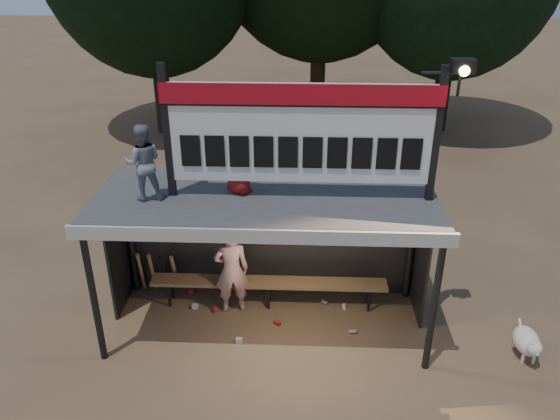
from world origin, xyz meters
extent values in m
plane|color=brown|center=(0.00, 0.00, 0.00)|extent=(80.00, 80.00, 0.00)
imported|color=silver|center=(-0.60, 0.38, 0.78)|extent=(0.64, 0.49, 1.57)
imported|color=gray|center=(-1.69, -0.15, 2.87)|extent=(0.62, 0.53, 1.10)
imported|color=maroon|center=(-0.38, 0.13, 2.83)|extent=(0.59, 0.56, 1.02)
cube|color=#3F3F41|center=(0.00, 0.00, 2.26)|extent=(5.00, 2.00, 0.12)
cube|color=beige|center=(0.00, -1.02, 2.22)|extent=(5.10, 0.06, 0.20)
cylinder|color=black|center=(-2.40, -0.90, 1.10)|extent=(0.10, 0.10, 2.20)
cylinder|color=black|center=(2.40, -0.90, 1.10)|extent=(0.10, 0.10, 2.20)
cylinder|color=black|center=(-2.40, 0.90, 1.10)|extent=(0.10, 0.10, 2.20)
cylinder|color=black|center=(2.40, 0.90, 1.10)|extent=(0.10, 0.10, 2.20)
cube|color=black|center=(0.00, 1.00, 1.10)|extent=(5.00, 0.04, 2.20)
cube|color=black|center=(-2.50, 0.50, 1.10)|extent=(0.04, 1.00, 2.20)
cube|color=black|center=(2.50, 0.50, 1.10)|extent=(0.04, 1.00, 2.20)
cylinder|color=black|center=(0.00, 1.00, 2.15)|extent=(5.00, 0.06, 0.06)
cube|color=black|center=(-1.35, 0.00, 3.27)|extent=(0.10, 0.10, 1.90)
cube|color=black|center=(2.35, 0.00, 3.27)|extent=(0.10, 0.10, 1.90)
cube|color=white|center=(0.50, 0.00, 3.27)|extent=(3.80, 0.08, 1.40)
cube|color=#B30C18|center=(0.50, -0.05, 3.83)|extent=(3.80, 0.04, 0.28)
cube|color=black|center=(0.50, -0.06, 3.68)|extent=(3.80, 0.02, 0.03)
cube|color=black|center=(-1.03, -0.05, 3.02)|extent=(0.27, 0.03, 0.45)
cube|color=black|center=(-0.69, -0.05, 3.02)|extent=(0.27, 0.03, 0.45)
cube|color=black|center=(-0.35, -0.05, 3.02)|extent=(0.27, 0.03, 0.45)
cube|color=black|center=(-0.01, -0.05, 3.02)|extent=(0.27, 0.03, 0.45)
cube|color=black|center=(0.33, -0.05, 3.02)|extent=(0.27, 0.03, 0.45)
cube|color=black|center=(0.67, -0.05, 3.02)|extent=(0.27, 0.03, 0.45)
cube|color=black|center=(1.01, -0.05, 3.02)|extent=(0.27, 0.03, 0.45)
cube|color=black|center=(1.35, -0.05, 3.02)|extent=(0.27, 0.03, 0.45)
cube|color=black|center=(1.69, -0.05, 3.02)|extent=(0.27, 0.03, 0.45)
cube|color=black|center=(2.03, -0.05, 3.02)|extent=(0.27, 0.03, 0.45)
cylinder|color=black|center=(2.30, 0.00, 4.12)|extent=(0.50, 0.04, 0.04)
cylinder|color=black|center=(2.55, 0.00, 3.97)|extent=(0.04, 0.04, 0.30)
cube|color=black|center=(2.55, -0.05, 4.22)|extent=(0.30, 0.22, 0.18)
sphere|color=#FFD88C|center=(2.55, -0.14, 4.18)|extent=(0.14, 0.14, 0.14)
cube|color=olive|center=(0.00, 0.55, 0.45)|extent=(4.00, 0.35, 0.06)
cylinder|color=black|center=(-1.70, 0.43, 0.23)|extent=(0.05, 0.05, 0.45)
cylinder|color=black|center=(-1.70, 0.67, 0.23)|extent=(0.05, 0.05, 0.45)
cylinder|color=black|center=(0.00, 0.43, 0.23)|extent=(0.05, 0.05, 0.45)
cylinder|color=black|center=(0.00, 0.67, 0.23)|extent=(0.05, 0.05, 0.45)
cylinder|color=black|center=(1.70, 0.43, 0.23)|extent=(0.05, 0.05, 0.45)
cylinder|color=black|center=(1.70, 0.67, 0.23)|extent=(0.05, 0.05, 0.45)
cylinder|color=black|center=(-4.00, 10.00, 1.87)|extent=(0.50, 0.50, 3.74)
cylinder|color=#322316|center=(1.00, 11.50, 2.09)|extent=(0.50, 0.50, 4.18)
cylinder|color=black|center=(5.00, 10.50, 1.76)|extent=(0.50, 0.50, 3.52)
ellipsoid|color=white|center=(3.94, -0.57, 0.27)|extent=(0.36, 0.58, 0.36)
sphere|color=white|center=(3.94, -0.85, 0.36)|extent=(0.22, 0.22, 0.22)
cone|color=beige|center=(3.94, -0.95, 0.34)|extent=(0.10, 0.10, 0.10)
cone|color=beige|center=(3.89, -0.87, 0.46)|extent=(0.06, 0.06, 0.07)
cone|color=beige|center=(3.99, -0.87, 0.46)|extent=(0.06, 0.06, 0.07)
cylinder|color=beige|center=(3.86, -0.75, 0.09)|extent=(0.05, 0.05, 0.18)
cylinder|color=silver|center=(4.02, -0.75, 0.09)|extent=(0.05, 0.05, 0.18)
cylinder|color=beige|center=(3.86, -0.39, 0.09)|extent=(0.05, 0.05, 0.18)
cylinder|color=beige|center=(4.02, -0.39, 0.09)|extent=(0.05, 0.05, 0.18)
cylinder|color=white|center=(3.94, -0.27, 0.34)|extent=(0.04, 0.16, 0.14)
cylinder|color=olive|center=(-2.27, 0.82, 0.43)|extent=(0.08, 0.27, 0.84)
cylinder|color=#8E6542|center=(-2.07, 0.82, 0.43)|extent=(0.08, 0.30, 0.83)
cylinder|color=black|center=(-1.87, 0.82, 0.43)|extent=(0.07, 0.32, 0.83)
cylinder|color=olive|center=(-1.67, 0.82, 0.43)|extent=(0.07, 0.35, 0.82)
cube|color=#B11E20|center=(-1.42, 0.84, 0.04)|extent=(0.11, 0.08, 0.08)
cylinder|color=#B3B2B7|center=(0.97, 0.59, 0.04)|extent=(0.13, 0.13, 0.07)
cube|color=beige|center=(-0.41, -0.47, 0.04)|extent=(0.11, 0.08, 0.08)
cylinder|color=#A51C1F|center=(0.18, 0.00, 0.04)|extent=(0.13, 0.13, 0.07)
cube|color=#BCBCC2|center=(-1.25, 0.37, 0.04)|extent=(0.11, 0.08, 0.08)
cylinder|color=beige|center=(1.30, 0.48, 0.04)|extent=(0.07, 0.12, 0.07)
cube|color=#B6291F|center=(-0.89, 0.30, 0.04)|extent=(0.10, 0.12, 0.08)
cylinder|color=silver|center=(1.39, -0.17, 0.04)|extent=(0.13, 0.08, 0.07)
camera|label=1|loc=(0.53, -7.17, 5.66)|focal=35.00mm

